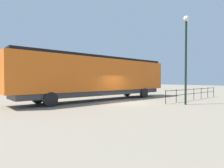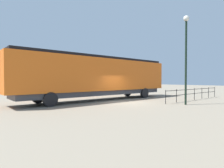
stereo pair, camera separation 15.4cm
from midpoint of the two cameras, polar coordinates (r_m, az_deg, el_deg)
The scene contains 4 objects.
ground_plane at distance 16.72m, azimuth 4.41°, elevation -5.62°, with size 120.00×120.00×0.00m, color gray.
locomotive at distance 18.74m, azimuth -2.63°, elevation 2.42°, with size 2.99×16.90×4.26m.
lamp_post at distance 16.31m, azimuth 21.99°, elevation 10.52°, with size 0.46×0.46×7.14m.
platform_fence at distance 20.40m, azimuth 24.13°, elevation -2.36°, with size 0.05×10.07×1.17m.
Camera 2 is at (11.83, -11.64, 2.00)m, focal length 29.84 mm.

